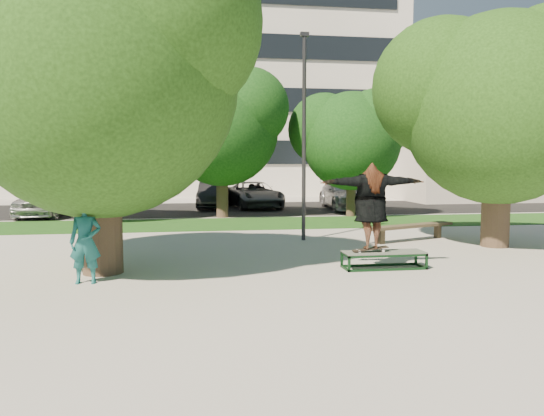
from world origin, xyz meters
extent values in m
plane|color=gray|center=(0.00, 0.00, 0.00)|extent=(120.00, 120.00, 0.00)
cube|color=#154012|center=(1.00, 9.50, 0.01)|extent=(30.00, 4.00, 0.02)
cube|color=black|center=(0.00, 16.00, 0.01)|extent=(40.00, 8.00, 0.01)
cylinder|color=#38281E|center=(-4.20, 1.00, 1.60)|extent=(0.84, 0.84, 3.20)
sphere|color=#1A380F|center=(-4.20, 1.00, 4.07)|extent=(5.80, 5.80, 5.80)
sphere|color=#1A380F|center=(-5.65, 1.87, 4.79)|extent=(4.35, 4.35, 4.35)
sphere|color=#1A380F|center=(-2.90, 0.42, 5.08)|extent=(4.06, 4.06, 4.06)
cylinder|color=#38281E|center=(6.00, 3.00, 1.50)|extent=(0.76, 0.76, 3.00)
sphere|color=#1A380F|center=(6.00, 3.00, 3.78)|extent=(5.20, 5.20, 5.20)
sphere|color=#1A380F|center=(4.70, 3.78, 4.43)|extent=(3.90, 3.90, 3.90)
cylinder|color=#38281E|center=(-6.50, 11.00, 1.40)|extent=(0.44, 0.44, 2.80)
sphere|color=black|center=(-6.50, 11.00, 3.46)|extent=(4.40, 4.40, 4.40)
sphere|color=black|center=(-7.60, 11.66, 4.01)|extent=(3.30, 3.30, 3.30)
sphere|color=black|center=(-5.51, 10.56, 4.23)|extent=(3.08, 3.08, 3.08)
cylinder|color=#38281E|center=(-1.00, 12.00, 1.50)|extent=(0.50, 0.50, 3.00)
sphere|color=black|center=(-1.00, 12.00, 3.72)|extent=(4.80, 4.80, 4.80)
sphere|color=black|center=(-2.20, 12.72, 4.32)|extent=(3.60, 3.60, 3.60)
sphere|color=black|center=(0.08, 11.52, 4.56)|extent=(3.36, 3.36, 3.36)
cylinder|color=#38281E|center=(4.50, 11.50, 1.30)|extent=(0.40, 0.40, 2.60)
sphere|color=black|center=(4.50, 11.50, 3.23)|extent=(4.20, 4.20, 4.20)
sphere|color=black|center=(3.45, 12.13, 3.75)|extent=(3.15, 3.15, 3.15)
sphere|color=black|center=(5.45, 11.08, 3.96)|extent=(2.94, 2.94, 2.94)
cylinder|color=#2D2D30|center=(1.00, 5.00, 3.00)|extent=(0.12, 0.12, 6.00)
cube|color=#2D2D30|center=(1.00, 5.00, 6.05)|extent=(0.25, 0.15, 0.12)
cube|color=beige|center=(-2.00, 32.00, 8.00)|extent=(30.00, 14.00, 16.00)
cube|color=black|center=(-2.00, 24.94, 3.00)|extent=(27.60, 0.12, 1.60)
cube|color=black|center=(-2.00, 24.94, 6.50)|extent=(27.60, 0.12, 1.60)
cube|color=black|center=(-2.00, 24.94, 10.00)|extent=(27.60, 0.12, 1.60)
cube|color=beige|center=(18.00, 22.00, 4.00)|extent=(15.00, 10.00, 8.00)
cube|color=#475147|center=(1.84, 0.56, 0.36)|extent=(1.80, 0.60, 0.03)
cylinder|color=white|center=(1.26, 0.48, 0.40)|extent=(0.06, 0.03, 0.06)
cylinder|color=white|center=(1.26, 0.64, 0.40)|extent=(0.06, 0.03, 0.06)
cylinder|color=white|center=(1.80, 0.48, 0.40)|extent=(0.06, 0.03, 0.06)
cylinder|color=white|center=(1.80, 0.64, 0.40)|extent=(0.06, 0.03, 0.06)
cube|color=black|center=(1.53, 0.56, 0.44)|extent=(0.78, 0.20, 0.10)
imported|color=brown|center=(1.53, 0.56, 1.39)|extent=(2.32, 0.69, 1.87)
imported|color=#175758|center=(-4.37, 0.07, 0.81)|extent=(0.59, 0.39, 1.62)
cube|color=#443A29|center=(3.05, 3.94, 0.21)|extent=(0.21, 0.21, 0.42)
cube|color=#443A29|center=(5.21, 4.82, 0.21)|extent=(0.21, 0.21, 0.42)
cube|color=#443A29|center=(4.13, 4.38, 0.44)|extent=(3.10, 1.59, 0.08)
imported|color=#AEAEB3|center=(-8.47, 13.50, 0.75)|extent=(2.04, 4.49, 1.50)
imported|color=black|center=(-1.19, 16.41, 0.67)|extent=(1.82, 4.17, 1.33)
imported|color=#515256|center=(0.91, 16.50, 0.67)|extent=(2.88, 5.07, 1.33)
imported|color=#A9A8AD|center=(5.39, 15.00, 0.75)|extent=(2.38, 5.29, 1.50)
camera|label=1|loc=(-2.38, -10.46, 2.34)|focal=35.00mm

